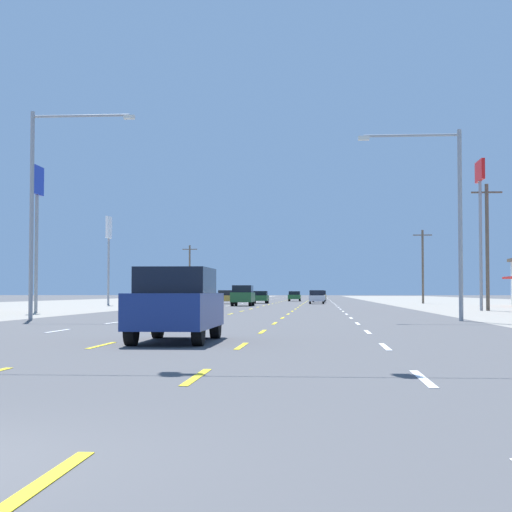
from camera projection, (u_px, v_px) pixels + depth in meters
The scene contains 21 objects.
ground_plane at pixel (277, 308), 72.00m from camera, with size 572.00×572.00×0.00m, color #4C4C4F.
lane_markings at pixel (292, 302), 110.35m from camera, with size 10.64×227.60×0.01m.
signal_span_wire at pixel (142, 93), 18.18m from camera, with size 25.70×0.53×9.87m.
suv_center_turn_nearest at pixel (176, 303), 22.42m from camera, with size 1.98×4.90×1.98m.
box_truck_far_left_near at pixel (191, 286), 68.09m from camera, with size 2.40×7.20×3.23m.
suv_inner_left_mid at pixel (243, 295), 80.43m from camera, with size 1.98×4.90×1.98m.
hatchback_far_left_midfar at pixel (226, 297), 94.93m from camera, with size 1.72×3.90×1.54m.
hatchback_inner_right_far at pixel (317, 297), 94.65m from camera, with size 1.72×3.90×1.54m.
sedan_inner_left_farther at pixel (260, 297), 98.48m from camera, with size 1.80×4.50×1.46m.
hatchback_inner_right_farthest at pixel (319, 296), 110.36m from camera, with size 1.72×3.90×1.54m.
sedan_center_turn_distant_a at pixel (294, 296), 122.38m from camera, with size 1.80×4.50×1.46m.
sedan_far_left_distant_b at pixel (252, 296), 129.85m from camera, with size 1.80×4.50×1.46m.
hatchback_inner_right_distant_c at pixel (321, 296), 130.07m from camera, with size 1.72×3.90×1.54m.
pole_sign_left_row_1 at pixel (37, 202), 54.15m from camera, with size 0.24×1.99×9.51m.
pole_sign_left_row_2 at pixel (109, 239), 84.34m from camera, with size 0.24×1.68×8.95m.
pole_sign_right_row_2 at pixel (480, 195), 60.13m from camera, with size 0.24×2.66×10.79m.
streetlight_left_row_0 at pixel (43, 197), 40.22m from camera, with size 5.10×0.26×10.06m.
streetlight_right_row_0 at pixel (448, 207), 38.73m from camera, with size 4.77×0.26×8.88m.
utility_pole_right_row_1 at pixel (487, 244), 59.97m from camera, with size 2.20×0.26×9.10m.
utility_pole_right_row_2 at pixel (423, 265), 97.58m from camera, with size 2.20×0.26×8.59m.
utility_pole_left_row_3 at pixel (190, 272), 123.89m from camera, with size 2.20×0.26×8.28m.
Camera 1 is at (3.68, -6.05, 1.33)m, focal length 58.78 mm.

